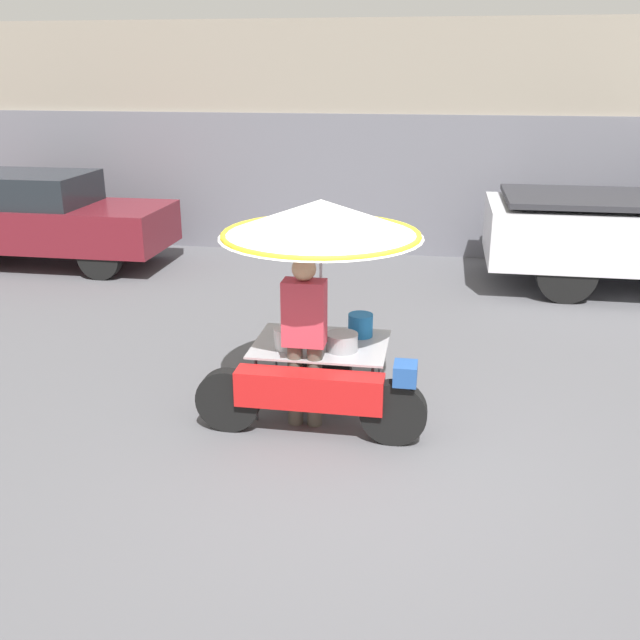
% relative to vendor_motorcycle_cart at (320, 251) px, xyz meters
% --- Properties ---
extents(ground_plane, '(36.00, 36.00, 0.00)m').
position_rel_vendor_motorcycle_cart_xyz_m(ground_plane, '(0.42, -0.80, -1.57)').
color(ground_plane, '#56565B').
extents(shopfront_building, '(28.00, 2.06, 3.90)m').
position_rel_vendor_motorcycle_cart_xyz_m(shopfront_building, '(0.42, 7.25, 0.37)').
color(shopfront_building, gray).
rests_on(shopfront_building, ground).
extents(vendor_motorcycle_cart, '(2.08, 1.86, 2.03)m').
position_rel_vendor_motorcycle_cart_xyz_m(vendor_motorcycle_cart, '(0.00, 0.00, 0.00)').
color(vendor_motorcycle_cart, black).
rests_on(vendor_motorcycle_cart, ground).
extents(vendor_person, '(0.38, 0.22, 1.60)m').
position_rel_vendor_motorcycle_cart_xyz_m(vendor_person, '(-0.09, -0.32, -0.68)').
color(vendor_person, '#4C473D').
rests_on(vendor_person, ground).
extents(parked_car, '(4.17, 1.65, 1.52)m').
position_rel_vendor_motorcycle_cart_xyz_m(parked_car, '(-5.48, 4.59, -0.79)').
color(parked_car, black).
rests_on(parked_car, ground).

